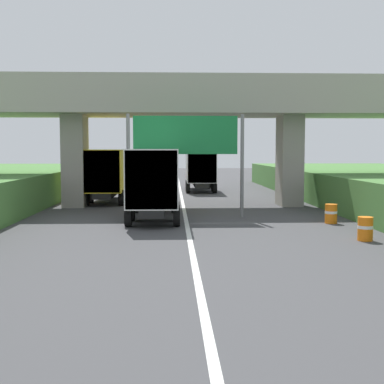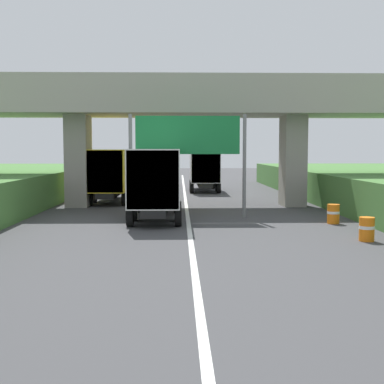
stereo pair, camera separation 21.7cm
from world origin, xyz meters
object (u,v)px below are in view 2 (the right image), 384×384
truck_orange (156,180)px  truck_yellow (112,173)px  truck_silver (204,168)px  construction_barrel_4 (333,214)px  construction_barrel_3 (367,229)px  car_red (164,176)px  overhead_highway_sign (188,142)px

truck_orange → truck_yellow: (-3.33, 8.83, 0.00)m
truck_yellow → truck_silver: size_ratio=1.00×
truck_silver → truck_orange: bearing=-100.1°
truck_orange → construction_barrel_4: size_ratio=8.11×
construction_barrel_3 → car_red: bearing=105.1°
truck_orange → construction_barrel_3: truck_orange is taller
truck_silver → car_red: (-3.58, 7.36, -1.08)m
overhead_highway_sign → truck_orange: 2.54m
car_red → construction_barrel_3: car_red is taller
overhead_highway_sign → car_red: 24.84m
car_red → construction_barrel_4: 28.25m
car_red → construction_barrel_4: size_ratio=4.56×
overhead_highway_sign → truck_orange: overhead_highway_sign is taller
overhead_highway_sign → truck_yellow: (-4.87, 8.14, -1.89)m
overhead_highway_sign → truck_silver: (1.64, 17.23, -1.89)m
truck_yellow → construction_barrel_3: (11.44, -15.06, -1.47)m
truck_yellow → car_red: bearing=79.9°
car_red → truck_silver: bearing=-64.1°
construction_barrel_3 → construction_barrel_4: bearing=88.3°
overhead_highway_sign → truck_orange: (-1.55, -0.69, -1.89)m
car_red → construction_barrel_4: car_red is taller
truck_yellow → car_red: (2.94, 16.45, -1.08)m
overhead_highway_sign → construction_barrel_4: bearing=-19.0°
overhead_highway_sign → truck_silver: 17.41m
truck_orange → truck_yellow: size_ratio=1.00×
construction_barrel_4 → car_red: bearing=107.8°
truck_orange → truck_silver: (3.19, 17.92, 0.00)m
overhead_highway_sign → construction_barrel_4: size_ratio=6.53×
truck_silver → construction_barrel_3: size_ratio=8.11×
overhead_highway_sign → car_red: bearing=94.5°
car_red → construction_barrel_3: bearing=-74.9°
truck_silver → construction_barrel_3: (4.93, -24.15, -1.47)m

